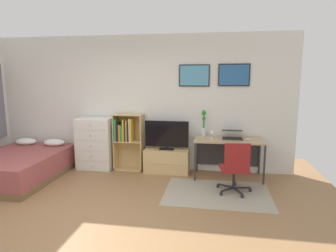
% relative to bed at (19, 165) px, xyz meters
% --- Properties ---
extents(ground_plane, '(7.20, 7.20, 0.00)m').
position_rel_bed_xyz_m(ground_plane, '(2.07, -1.39, -0.24)').
color(ground_plane, '#936B44').
extents(wall_back_with_posters, '(6.12, 0.09, 2.70)m').
position_rel_bed_xyz_m(wall_back_with_posters, '(2.09, 1.04, 1.12)').
color(wall_back_with_posters, silver).
rests_on(wall_back_with_posters, ground_plane).
extents(area_rug, '(1.70, 1.20, 0.01)m').
position_rel_bed_xyz_m(area_rug, '(3.66, -0.15, -0.24)').
color(area_rug, '#9E937F').
rests_on(area_rug, ground_plane).
extents(bed, '(1.48, 1.98, 0.60)m').
position_rel_bed_xyz_m(bed, '(0.00, 0.00, 0.00)').
color(bed, brown).
rests_on(bed, ground_plane).
extents(dresser, '(0.72, 0.46, 1.06)m').
position_rel_bed_xyz_m(dresser, '(1.19, 0.76, 0.29)').
color(dresser, white).
rests_on(dresser, ground_plane).
extents(bookshelf, '(0.58, 0.30, 1.14)m').
position_rel_bed_xyz_m(bookshelf, '(1.84, 0.82, 0.44)').
color(bookshelf, tan).
rests_on(bookshelf, ground_plane).
extents(tv_stand, '(0.87, 0.41, 0.47)m').
position_rel_bed_xyz_m(tv_stand, '(2.67, 0.78, -0.01)').
color(tv_stand, tan).
rests_on(tv_stand, ground_plane).
extents(television, '(0.86, 0.16, 0.57)m').
position_rel_bed_xyz_m(television, '(2.67, 0.76, 0.51)').
color(television, black).
rests_on(television, tv_stand).
extents(desk, '(1.27, 0.63, 0.74)m').
position_rel_bed_xyz_m(desk, '(3.86, 0.74, 0.37)').
color(desk, tan).
rests_on(desk, ground_plane).
extents(office_chair, '(0.58, 0.58, 0.86)m').
position_rel_bed_xyz_m(office_chair, '(3.93, -0.12, 0.22)').
color(office_chair, '#232326').
rests_on(office_chair, ground_plane).
extents(laptop, '(0.38, 0.40, 0.16)m').
position_rel_bed_xyz_m(laptop, '(3.92, 0.75, 0.56)').
color(laptop, '#333338').
rests_on(laptop, desk).
extents(computer_mouse, '(0.06, 0.10, 0.03)m').
position_rel_bed_xyz_m(computer_mouse, '(4.19, 0.60, 0.51)').
color(computer_mouse, silver).
rests_on(computer_mouse, desk).
extents(bamboo_vase, '(0.09, 0.10, 0.51)m').
position_rel_bed_xyz_m(bamboo_vase, '(3.38, 0.88, 0.76)').
color(bamboo_vase, silver).
rests_on(bamboo_vase, desk).
extents(wine_glass, '(0.07, 0.07, 0.18)m').
position_rel_bed_xyz_m(wine_glass, '(3.54, 0.63, 0.63)').
color(wine_glass, silver).
rests_on(wine_glass, desk).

